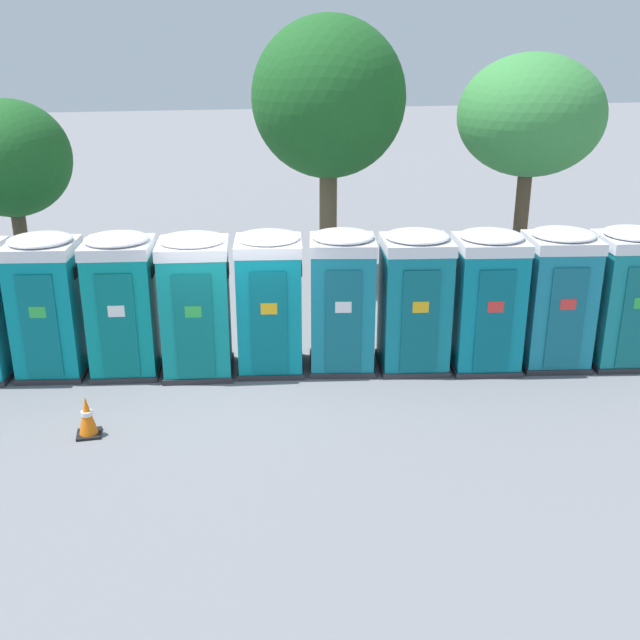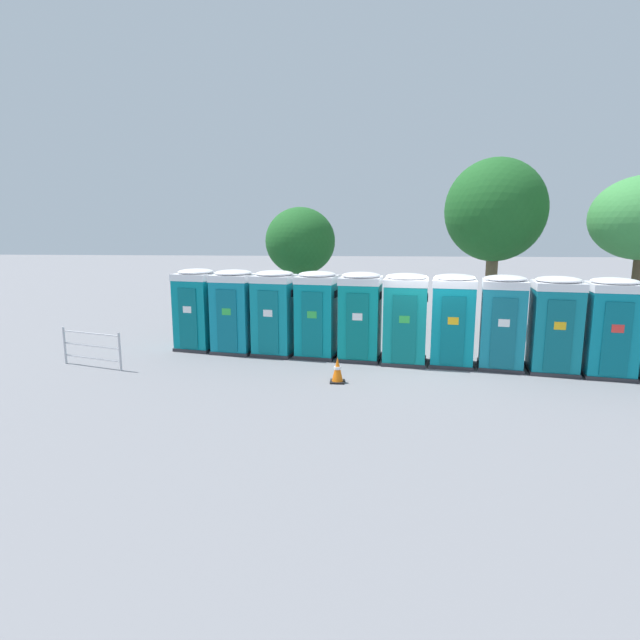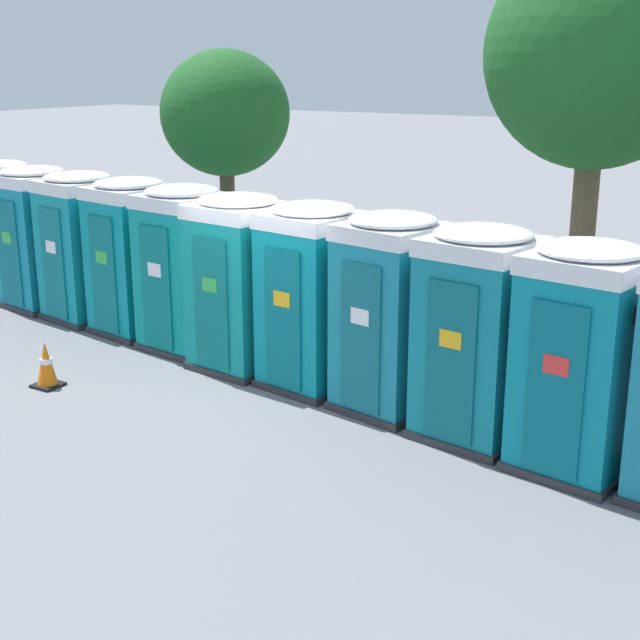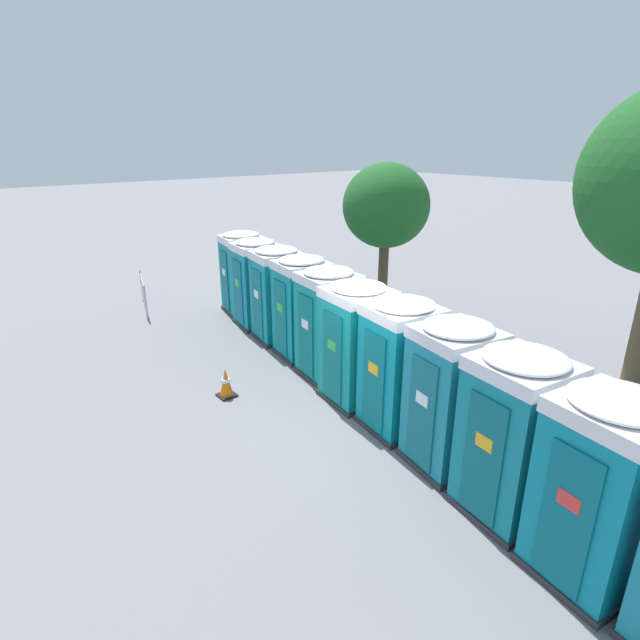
# 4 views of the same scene
# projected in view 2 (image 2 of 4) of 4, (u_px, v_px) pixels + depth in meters

# --- Properties ---
(ground_plane) EXTENTS (120.00, 120.00, 0.00)m
(ground_plane) POSITION_uv_depth(u_px,v_px,m) (427.00, 365.00, 13.96)
(ground_plane) COLOR slate
(portapotty_0) EXTENTS (1.39, 1.41, 2.54)m
(portapotty_0) POSITION_uv_depth(u_px,v_px,m) (197.00, 309.00, 15.63)
(portapotty_0) COLOR #2D2D33
(portapotty_0) RESTS_ON ground
(portapotty_1) EXTENTS (1.38, 1.37, 2.54)m
(portapotty_1) POSITION_uv_depth(u_px,v_px,m) (234.00, 311.00, 15.24)
(portapotty_1) COLOR #2D2D33
(portapotty_1) RESTS_ON ground
(portapotty_2) EXTENTS (1.39, 1.40, 2.54)m
(portapotty_2) POSITION_uv_depth(u_px,v_px,m) (275.00, 312.00, 14.97)
(portapotty_2) COLOR #2D2D33
(portapotty_2) RESTS_ON ground
(portapotty_3) EXTENTS (1.34, 1.37, 2.54)m
(portapotty_3) POSITION_uv_depth(u_px,v_px,m) (317.00, 314.00, 14.71)
(portapotty_3) COLOR #2D2D33
(portapotty_3) RESTS_ON ground
(portapotty_4) EXTENTS (1.33, 1.35, 2.54)m
(portapotty_4) POSITION_uv_depth(u_px,v_px,m) (360.00, 316.00, 14.38)
(portapotty_4) COLOR #2D2D33
(portapotty_4) RESTS_ON ground
(portapotty_5) EXTENTS (1.36, 1.34, 2.54)m
(portapotty_5) POSITION_uv_depth(u_px,v_px,m) (405.00, 318.00, 13.97)
(portapotty_5) COLOR #2D2D33
(portapotty_5) RESTS_ON ground
(portapotty_6) EXTENTS (1.35, 1.38, 2.54)m
(portapotty_6) POSITION_uv_depth(u_px,v_px,m) (453.00, 320.00, 13.75)
(portapotty_6) COLOR #2D2D33
(portapotty_6) RESTS_ON ground
(portapotty_7) EXTENTS (1.38, 1.41, 2.54)m
(portapotty_7) POSITION_uv_depth(u_px,v_px,m) (502.00, 322.00, 13.45)
(portapotty_7) COLOR #2D2D33
(portapotty_7) RESTS_ON ground
(portapotty_8) EXTENTS (1.38, 1.37, 2.54)m
(portapotty_8) POSITION_uv_depth(u_px,v_px,m) (555.00, 324.00, 13.07)
(portapotty_8) COLOR #2D2D33
(portapotty_8) RESTS_ON ground
(portapotty_9) EXTENTS (1.38, 1.38, 2.54)m
(portapotty_9) POSITION_uv_depth(u_px,v_px,m) (610.00, 327.00, 12.71)
(portapotty_9) COLOR #2D2D33
(portapotty_9) RESTS_ON ground
(street_tree_1) EXTENTS (3.57, 3.57, 6.26)m
(street_tree_1) POSITION_uv_depth(u_px,v_px,m) (495.00, 211.00, 17.92)
(street_tree_1) COLOR brown
(street_tree_1) RESTS_ON ground
(street_tree_2) EXTENTS (2.54, 2.54, 4.55)m
(street_tree_2) POSITION_uv_depth(u_px,v_px,m) (300.00, 242.00, 18.22)
(street_tree_2) COLOR brown
(street_tree_2) RESTS_ON ground
(traffic_cone) EXTENTS (0.36, 0.36, 0.64)m
(traffic_cone) POSITION_uv_depth(u_px,v_px,m) (337.00, 370.00, 12.29)
(traffic_cone) COLOR black
(traffic_cone) RESTS_ON ground
(event_barrier) EXTENTS (1.97, 0.66, 1.05)m
(event_barrier) POSITION_uv_depth(u_px,v_px,m) (91.00, 347.00, 13.63)
(event_barrier) COLOR #B7B7BC
(event_barrier) RESTS_ON ground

